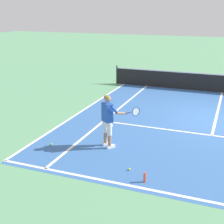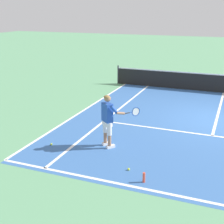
{
  "view_description": "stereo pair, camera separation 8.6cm",
  "coord_description": "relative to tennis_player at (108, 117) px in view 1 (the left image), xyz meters",
  "views": [
    {
      "loc": [
        0.5,
        -12.7,
        4.25
      ],
      "look_at": [
        -3.06,
        -3.53,
        1.05
      ],
      "focal_mm": 51.39,
      "sensor_mm": 36.0,
      "label": 1
    },
    {
      "loc": [
        0.58,
        -12.67,
        4.25
      ],
      "look_at": [
        -3.06,
        -3.53,
        1.05
      ],
      "focal_mm": 51.39,
      "sensor_mm": 36.0,
      "label": 2
    }
  ],
  "objects": [
    {
      "name": "water_bottle",
      "position": [
        1.69,
        -1.73,
        -0.85
      ],
      "size": [
        0.07,
        0.07,
        0.27
      ],
      "primitive_type": "cylinder",
      "color": "#E04C38",
      "rests_on": "ground"
    },
    {
      "name": "ground_plane",
      "position": [
        3.04,
        3.91,
        -0.99
      ],
      "size": [
        80.0,
        80.0,
        0.0
      ],
      "primitive_type": "plane",
      "color": "#609E70"
    },
    {
      "name": "line_service",
      "position": [
        3.04,
        2.18,
        -0.99
      ],
      "size": [
        8.23,
        0.1,
        0.01
      ],
      "primitive_type": "cube",
      "color": "white",
      "rests_on": "ground"
    },
    {
      "name": "tennis_player",
      "position": [
        0.0,
        0.0,
        0.0
      ],
      "size": [
        1.12,
        0.81,
        1.71
      ],
      "color": "white",
      "rests_on": "ground"
    },
    {
      "name": "tennis_ball_by_baseline",
      "position": [
        -1.76,
        -0.6,
        -0.96
      ],
      "size": [
        0.07,
        0.07,
        0.07
      ],
      "primitive_type": "sphere",
      "color": "#CCE02D",
      "rests_on": "ground"
    },
    {
      "name": "line_singles_left",
      "position": [
        -1.08,
        3.27,
        -0.99
      ],
      "size": [
        0.1,
        10.61,
        0.01
      ],
      "primitive_type": "cube",
      "color": "white",
      "rests_on": "ground"
    },
    {
      "name": "tennis_net",
      "position": [
        3.04,
        8.58,
        -0.49
      ],
      "size": [
        11.96,
        0.08,
        1.07
      ],
      "color": "#333338",
      "rests_on": "ground"
    },
    {
      "name": "line_doubles_left",
      "position": [
        -2.45,
        3.27,
        -0.99
      ],
      "size": [
        0.1,
        10.61,
        0.01
      ],
      "primitive_type": "cube",
      "color": "white",
      "rests_on": "ground"
    },
    {
      "name": "tennis_ball_near_feet",
      "position": [
        1.13,
        -1.27,
        -0.96
      ],
      "size": [
        0.07,
        0.07,
        0.07
      ],
      "primitive_type": "sphere",
      "color": "#CCE02D",
      "rests_on": "ground"
    },
    {
      "name": "line_baseline",
      "position": [
        3.04,
        -2.03,
        -0.99
      ],
      "size": [
        10.98,
        0.1,
        0.01
      ],
      "primitive_type": "cube",
      "color": "white",
      "rests_on": "ground"
    },
    {
      "name": "line_centre_service",
      "position": [
        3.04,
        5.38,
        -0.99
      ],
      "size": [
        0.1,
        6.4,
        0.01
      ],
      "primitive_type": "cube",
      "color": "white",
      "rests_on": "ground"
    },
    {
      "name": "court_inner_surface",
      "position": [
        3.04,
        3.27,
        -0.99
      ],
      "size": [
        10.98,
        11.01,
        0.0
      ],
      "primitive_type": "cube",
      "color": "#3866A8",
      "rests_on": "ground"
    }
  ]
}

